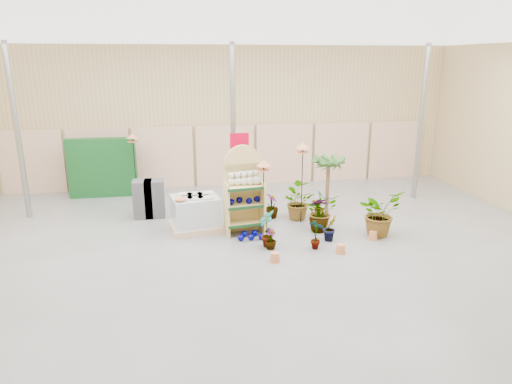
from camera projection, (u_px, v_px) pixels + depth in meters
The scene contains 23 objects.
room at pixel (247, 147), 9.96m from camera, with size 15.20×12.10×4.70m.
display_shelf at pixel (243, 193), 10.89m from camera, with size 0.96×0.68×2.13m.
teddy_bears at pixel (245, 179), 10.69m from camera, with size 0.79×0.22×0.35m.
gazing_balls_shelf at pixel (244, 200), 10.81m from camera, with size 0.78×0.27×0.15m.
gazing_balls_floor at pixel (251, 236), 10.68m from camera, with size 0.63×0.39×0.15m.
pallet_stack at pixel (196, 213), 11.17m from camera, with size 1.35×1.19×0.89m.
charcoal_planters at pixel (149, 199), 12.08m from camera, with size 0.80×0.50×1.00m.
trellis_stock at pixel (103, 168), 13.79m from camera, with size 2.00×0.30×1.80m, color #0F4719.
offer_sign at pixel (239, 156), 12.12m from camera, with size 0.50×0.08×2.20m.
bird_table_front at pixel (264, 165), 10.46m from camera, with size 0.34×0.34×1.84m.
bird_table_right at pixel (303, 148), 11.27m from camera, with size 0.34×0.34×2.08m.
bird_table_back at pixel (133, 138), 13.06m from camera, with size 0.34×0.34×2.02m.
palm at pixel (329, 162), 12.19m from camera, with size 0.70×0.70×1.67m.
potted_plant_0 at pixel (267, 229), 10.16m from camera, with size 0.44×0.30×0.84m, color #305924.
potted_plant_2 at pixel (321, 211), 11.24m from camera, with size 0.80×0.69×0.89m, color #305924.
potted_plant_3 at pixel (319, 214), 11.06m from camera, with size 0.49×0.49×0.87m, color #305924.
potted_plant_4 at pixel (320, 202), 12.12m from camera, with size 0.42×0.28×0.79m, color #305924.
potted_plant_6 at pixel (296, 202), 11.92m from camera, with size 0.86×0.74×0.95m, color #305924.
potted_plant_7 at pixel (271, 239), 10.08m from camera, with size 0.26×0.26×0.47m, color #305924.
potted_plant_8 at pixel (316, 234), 10.05m from camera, with size 0.36×0.25×0.69m, color #305924.
potted_plant_9 at pixel (330, 228), 10.53m from camera, with size 0.34×0.28×0.62m, color #305924.
potted_plant_10 at pixel (380, 213), 10.80m from camera, with size 1.01×0.87×1.12m, color #305924.
potted_plant_11 at pixel (271, 206), 12.05m from camera, with size 0.36×0.36×0.65m, color #305924.
Camera 1 is at (-1.41, -8.83, 4.05)m, focal length 32.00 mm.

